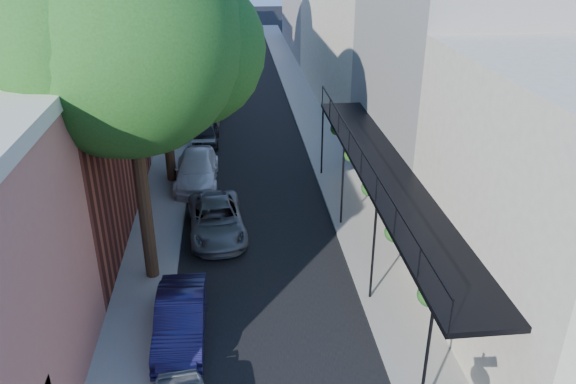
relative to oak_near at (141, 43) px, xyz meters
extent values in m
cube|color=black|center=(3.37, 19.74, -7.87)|extent=(6.00, 64.00, 0.01)
cube|color=gray|center=(-0.63, 19.74, -7.82)|extent=(2.00, 64.00, 0.12)
cube|color=gray|center=(7.37, 19.74, -7.82)|extent=(2.00, 64.00, 0.12)
cube|color=gray|center=(-1.65, 3.74, 0.12)|extent=(0.06, 7.00, 4.00)
cube|color=gray|center=(-5.63, 15.74, -3.38)|extent=(8.00, 12.00, 9.00)
cube|color=beige|center=(-5.63, 29.74, -2.88)|extent=(8.00, 16.00, 10.00)
cube|color=tan|center=(-5.63, 43.74, -3.88)|extent=(8.00, 12.00, 8.00)
cube|color=gray|center=(12.37, 4.74, -3.38)|extent=(8.00, 10.00, 9.00)
cube|color=beige|center=(12.37, 19.74, -3.88)|extent=(8.00, 20.00, 8.00)
cube|color=black|center=(7.57, -0.26, -4.38)|extent=(2.00, 16.00, 0.15)
cube|color=black|center=(6.62, -0.26, -3.50)|extent=(0.05, 16.00, 0.05)
cylinder|color=black|center=(6.67, -7.26, -6.07)|extent=(0.08, 0.08, 3.40)
cylinder|color=black|center=(6.67, 7.74, -6.07)|extent=(0.08, 0.08, 3.40)
sphere|color=#1E4C15|center=(6.97, -6.26, -4.83)|extent=(0.60, 0.60, 0.60)
sphere|color=#1E4C15|center=(6.97, -0.26, -4.83)|extent=(0.60, 0.60, 0.60)
sphere|color=#1E4C15|center=(6.97, 5.74, -4.83)|extent=(0.60, 0.60, 0.60)
cylinder|color=#322314|center=(-0.43, -0.26, -4.38)|extent=(0.44, 0.44, 7.00)
sphere|color=#1E4C15|center=(-0.43, -0.26, 0.14)|extent=(6.80, 6.80, 6.80)
sphere|color=#1E4C15|center=(1.27, 0.76, -0.36)|extent=(4.76, 4.76, 4.76)
cylinder|color=#322314|center=(-0.43, 7.74, -4.73)|extent=(0.44, 0.44, 6.30)
sphere|color=#1E4C15|center=(-0.43, 7.74, -0.68)|extent=(6.00, 6.00, 6.00)
sphere|color=#1E4C15|center=(1.07, 8.64, -1.18)|extent=(4.20, 4.20, 4.20)
cylinder|color=#322314|center=(-0.43, 16.74, -4.20)|extent=(0.44, 0.44, 7.35)
imported|color=#15133D|center=(0.77, -3.47, -7.23)|extent=(1.38, 3.95, 1.30)
imported|color=slate|center=(1.73, 2.56, -7.25)|extent=(2.44, 4.65, 1.25)
imported|color=white|center=(0.77, 7.45, -7.20)|extent=(1.96, 4.72, 1.36)
imported|color=black|center=(1.01, 12.61, -7.28)|extent=(1.41, 3.49, 1.19)
imported|color=slate|center=(1.18, 16.59, -7.24)|extent=(1.77, 4.00, 1.28)
imported|color=gray|center=(1.90, 21.80, -7.17)|extent=(2.94, 5.32, 1.41)
camera|label=1|loc=(2.51, -16.75, 3.08)|focal=35.00mm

